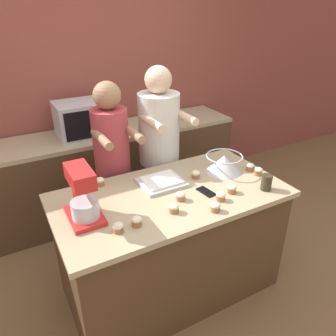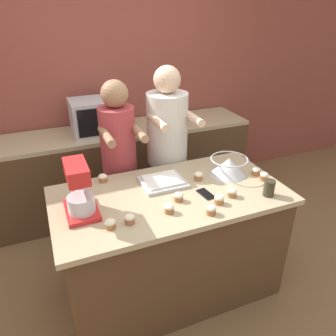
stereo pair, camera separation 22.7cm
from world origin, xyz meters
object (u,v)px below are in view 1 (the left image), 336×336
(cupcake_5, at_px, (221,196))
(cupcake_3, at_px, (215,207))
(cupcake_10, at_px, (196,174))
(cupcake_8, at_px, (258,171))
(person_left, at_px, (114,170))
(drinking_glass, at_px, (266,182))
(stand_mixer, at_px, (82,197))
(cupcake_1, at_px, (232,189))
(baking_tray, at_px, (161,182))
(cupcake_0, at_px, (181,196))
(cupcake_6, at_px, (250,167))
(cell_phone, at_px, (206,192))
(microwave_oven, at_px, (83,119))
(person_right, at_px, (159,157))
(cupcake_2, at_px, (100,181))
(cupcake_7, at_px, (174,208))
(mixing_bowl, at_px, (224,163))
(cupcake_9, at_px, (137,221))
(cupcake_4, at_px, (118,227))

(cupcake_5, bearing_deg, cupcake_3, -141.21)
(cupcake_3, relative_size, cupcake_10, 1.00)
(cupcake_8, bearing_deg, person_left, 142.61)
(drinking_glass, distance_m, cupcake_3, 0.49)
(person_left, distance_m, stand_mixer, 0.78)
(drinking_glass, relative_size, cupcake_1, 1.78)
(baking_tray, distance_m, cupcake_10, 0.28)
(cupcake_0, relative_size, cupcake_8, 1.00)
(cupcake_10, bearing_deg, cupcake_1, -70.78)
(cupcake_6, height_order, cupcake_8, same)
(cell_phone, bearing_deg, cupcake_8, 2.45)
(cupcake_5, bearing_deg, microwave_oven, 106.67)
(drinking_glass, bearing_deg, person_left, 132.29)
(cupcake_0, bearing_deg, cupcake_5, -29.45)
(baking_tray, xyz_separation_m, cupcake_1, (0.38, -0.35, 0.01))
(stand_mixer, xyz_separation_m, baking_tray, (0.62, 0.15, -0.14))
(person_right, bearing_deg, cupcake_1, -79.96)
(cupcake_6, relative_size, cupcake_10, 1.00)
(stand_mixer, relative_size, cupcake_0, 5.44)
(person_right, height_order, microwave_oven, person_right)
(microwave_oven, height_order, drinking_glass, microwave_oven)
(cupcake_6, bearing_deg, cupcake_3, -150.61)
(person_left, bearing_deg, stand_mixer, -123.69)
(cupcake_6, bearing_deg, cupcake_2, 162.67)
(cell_phone, bearing_deg, cupcake_6, 12.09)
(cupcake_7, xyz_separation_m, cupcake_8, (0.83, 0.13, 0.00))
(microwave_oven, xyz_separation_m, cupcake_1, (0.61, -1.56, -0.16))
(cupcake_1, bearing_deg, cupcake_6, 29.80)
(mixing_bowl, xyz_separation_m, cupcake_10, (-0.25, 0.01, -0.04))
(cupcake_5, distance_m, cupcake_9, 0.62)
(cupcake_0, bearing_deg, person_right, 73.42)
(person_left, bearing_deg, mixing_bowl, -36.30)
(person_left, xyz_separation_m, cupcake_0, (0.22, -0.74, 0.08))
(cupcake_4, relative_size, cupcake_5, 1.00)
(drinking_glass, height_order, cupcake_4, drinking_glass)
(cupcake_1, bearing_deg, cupcake_10, 109.22)
(drinking_glass, bearing_deg, cupcake_10, 132.19)
(stand_mixer, distance_m, cupcake_1, 1.03)
(cupcake_1, distance_m, cupcake_10, 0.32)
(person_left, distance_m, microwave_oven, 0.77)
(microwave_oven, relative_size, cupcake_0, 7.80)
(cupcake_5, bearing_deg, cupcake_0, 150.55)
(drinking_glass, height_order, cupcake_3, drinking_glass)
(person_left, height_order, cupcake_2, person_left)
(mixing_bowl, distance_m, cupcake_4, 1.06)
(microwave_oven, height_order, cupcake_0, microwave_oven)
(person_right, relative_size, cupcake_2, 25.78)
(cupcake_5, height_order, cupcake_8, same)
(baking_tray, height_order, microwave_oven, microwave_oven)
(person_right, height_order, cupcake_4, person_right)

